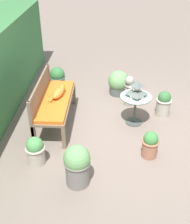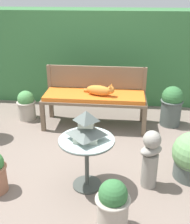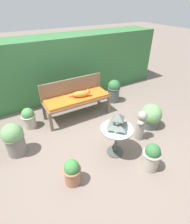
# 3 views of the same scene
# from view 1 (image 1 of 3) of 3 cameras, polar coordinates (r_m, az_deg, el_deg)

# --- Properties ---
(ground) EXTENTS (30.00, 30.00, 0.00)m
(ground) POSITION_cam_1_polar(r_m,az_deg,el_deg) (5.20, 3.96, -3.18)
(ground) COLOR #75665B
(garden_bench) EXTENTS (1.53, 0.55, 0.52)m
(garden_bench) POSITION_cam_1_polar(r_m,az_deg,el_deg) (5.13, -8.04, 2.04)
(garden_bench) COLOR brown
(garden_bench) RESTS_ON ground
(bench_backrest) EXTENTS (1.53, 0.06, 0.87)m
(bench_backrest) POSITION_cam_1_polar(r_m,az_deg,el_deg) (5.10, -11.03, 3.91)
(bench_backrest) COLOR brown
(bench_backrest) RESTS_ON ground
(cat) EXTENTS (0.47, 0.27, 0.19)m
(cat) POSITION_cam_1_polar(r_m,az_deg,el_deg) (5.13, -7.40, 3.93)
(cat) COLOR orange
(cat) RESTS_ON garden_bench
(patio_table) EXTENTS (0.57, 0.57, 0.57)m
(patio_table) POSITION_cam_1_polar(r_m,az_deg,el_deg) (5.14, 8.23, 1.98)
(patio_table) COLOR #424742
(patio_table) RESTS_ON ground
(pagoda_birdhouse) EXTENTS (0.32, 0.32, 0.31)m
(pagoda_birdhouse) POSITION_cam_1_polar(r_m,az_deg,el_deg) (5.02, 8.45, 4.50)
(pagoda_birdhouse) COLOR #B2BCA8
(pagoda_birdhouse) RESTS_ON patio_table
(garden_bust) EXTENTS (0.30, 0.27, 0.65)m
(garden_bust) POSITION_cam_1_polar(r_m,az_deg,el_deg) (5.75, 6.91, 4.46)
(garden_bust) COLOR gray
(garden_bust) RESTS_ON ground
(potted_plant_table_near) EXTENTS (0.30, 0.30, 0.51)m
(potted_plant_table_near) POSITION_cam_1_polar(r_m,az_deg,el_deg) (5.57, 13.76, 1.68)
(potted_plant_table_near) COLOR #ADA393
(potted_plant_table_near) RESTS_ON ground
(potted_plant_path_edge) EXTENTS (0.31, 0.31, 0.47)m
(potted_plant_path_edge) POSITION_cam_1_polar(r_m,az_deg,el_deg) (4.40, -12.02, -7.67)
(potted_plant_path_edge) COLOR #ADA393
(potted_plant_path_edge) RESTS_ON ground
(potted_plant_table_far) EXTENTS (0.34, 0.34, 0.62)m
(potted_plant_table_far) POSITION_cam_1_polar(r_m,az_deg,el_deg) (6.23, -7.58, 6.45)
(potted_plant_table_far) COLOR #4C5651
(potted_plant_table_far) RESTS_ON ground
(potted_plant_patio_mid) EXTENTS (0.37, 0.37, 0.64)m
(potted_plant_patio_mid) POSITION_cam_1_polar(r_m,az_deg,el_deg) (3.93, -3.64, -10.64)
(potted_plant_patio_mid) COLOR slate
(potted_plant_patio_mid) RESTS_ON ground
(potted_plant_bench_right) EXTENTS (0.46, 0.46, 0.54)m
(potted_plant_bench_right) POSITION_cam_1_polar(r_m,az_deg,el_deg) (6.21, 4.81, 5.87)
(potted_plant_bench_right) COLOR #4C5651
(potted_plant_bench_right) RESTS_ON ground
(potted_plant_hedge_corner) EXTENTS (0.28, 0.28, 0.46)m
(potted_plant_hedge_corner) POSITION_cam_1_polar(r_m,az_deg,el_deg) (4.51, 11.14, -6.45)
(potted_plant_hedge_corner) COLOR #9E664C
(potted_plant_hedge_corner) RESTS_ON ground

